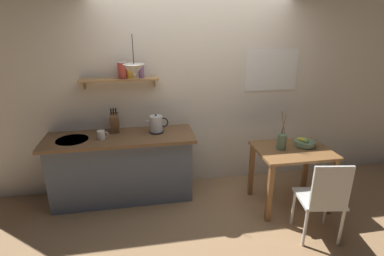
# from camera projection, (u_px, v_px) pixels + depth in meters

# --- Properties ---
(ground_plane) EXTENTS (14.00, 14.00, 0.00)m
(ground_plane) POSITION_uv_depth(u_px,v_px,m) (203.00, 203.00, 3.88)
(ground_plane) COLOR #A87F56
(back_wall) EXTENTS (6.80, 0.11, 2.70)m
(back_wall) POSITION_uv_depth(u_px,v_px,m) (209.00, 89.00, 4.06)
(back_wall) COLOR silver
(back_wall) RESTS_ON ground_plane
(kitchen_counter) EXTENTS (1.83, 0.63, 0.88)m
(kitchen_counter) POSITION_uv_depth(u_px,v_px,m) (122.00, 167.00, 3.86)
(kitchen_counter) COLOR slate
(kitchen_counter) RESTS_ON ground_plane
(wall_shelf) EXTENTS (0.96, 0.20, 0.33)m
(wall_shelf) POSITION_uv_depth(u_px,v_px,m) (124.00, 76.00, 3.64)
(wall_shelf) COLOR tan
(dining_table) EXTENTS (0.89, 0.68, 0.76)m
(dining_table) POSITION_uv_depth(u_px,v_px,m) (292.00, 159.00, 3.66)
(dining_table) COLOR brown
(dining_table) RESTS_ON ground_plane
(dining_chair_near) EXTENTS (0.50, 0.48, 0.94)m
(dining_chair_near) POSITION_uv_depth(u_px,v_px,m) (323.00, 197.00, 3.06)
(dining_chair_near) COLOR silver
(dining_chair_near) RESTS_ON ground_plane
(fruit_bowl) EXTENTS (0.25, 0.25, 0.12)m
(fruit_bowl) POSITION_uv_depth(u_px,v_px,m) (305.00, 143.00, 3.69)
(fruit_bowl) COLOR slate
(fruit_bowl) RESTS_ON dining_table
(twig_vase) EXTENTS (0.11, 0.11, 0.48)m
(twig_vase) POSITION_uv_depth(u_px,v_px,m) (282.00, 141.00, 3.58)
(twig_vase) COLOR #567056
(twig_vase) RESTS_ON dining_table
(electric_kettle) EXTENTS (0.27, 0.18, 0.24)m
(electric_kettle) POSITION_uv_depth(u_px,v_px,m) (156.00, 124.00, 3.78)
(electric_kettle) COLOR black
(electric_kettle) RESTS_ON kitchen_counter
(knife_block) EXTENTS (0.10, 0.18, 0.33)m
(knife_block) POSITION_uv_depth(u_px,v_px,m) (115.00, 122.00, 3.78)
(knife_block) COLOR brown
(knife_block) RESTS_ON kitchen_counter
(coffee_mug_by_sink) EXTENTS (0.13, 0.09, 0.11)m
(coffee_mug_by_sink) POSITION_uv_depth(u_px,v_px,m) (101.00, 135.00, 3.59)
(coffee_mug_by_sink) COLOR white
(coffee_mug_by_sink) RESTS_ON kitchen_counter
(pendant_lamp) EXTENTS (0.25, 0.25, 0.45)m
(pendant_lamp) POSITION_uv_depth(u_px,v_px,m) (134.00, 70.00, 3.39)
(pendant_lamp) COLOR black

